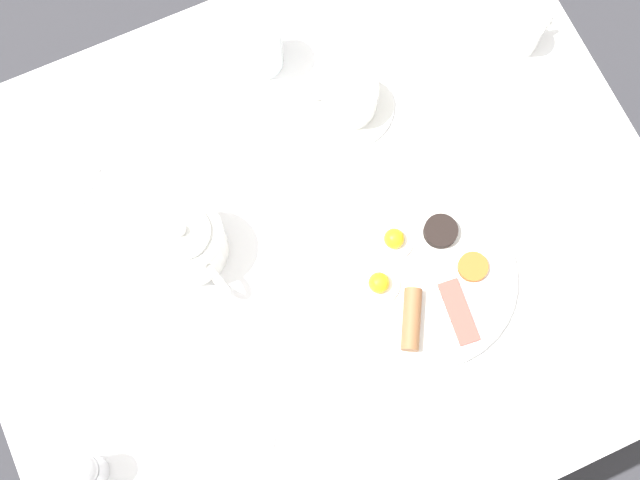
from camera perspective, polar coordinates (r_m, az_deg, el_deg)
ground_plane at (r=2.06m, az=0.00°, el=-5.66°), size 8.00×8.00×0.00m
table at (r=1.42m, az=0.00°, el=-1.02°), size 1.06×0.91×0.73m
breakfast_plate at (r=1.34m, az=6.60°, el=-2.36°), size 0.28×0.28×0.04m
teapot_near at (r=1.31m, az=-8.53°, el=-0.15°), size 0.12×0.20×0.12m
teacup_with_saucer_left at (r=1.40m, az=1.87°, el=8.98°), size 0.14×0.14×0.07m
water_glass_short at (r=1.42m, az=-3.86°, el=12.34°), size 0.07×0.07×0.11m
creamer_jug at (r=1.48m, az=12.96°, el=12.81°), size 0.08×0.05×0.07m
salt_grinder at (r=1.29m, az=-14.77°, el=-14.10°), size 0.05×0.05×0.10m
napkin_folded at (r=1.45m, az=-17.75°, el=3.71°), size 0.19×0.19×0.01m
fork_by_plate at (r=1.31m, az=-6.77°, el=-12.35°), size 0.15×0.10×0.00m
knife_by_plate at (r=1.44m, az=14.17°, el=5.66°), size 0.07×0.19×0.00m
spoon_for_tea at (r=1.30m, az=3.18°, el=-12.89°), size 0.10×0.13×0.00m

